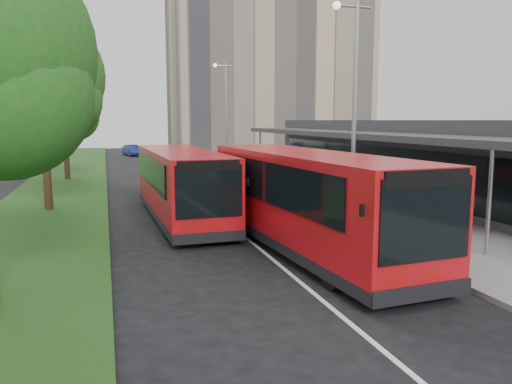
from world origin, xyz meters
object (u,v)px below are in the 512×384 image
tree_mid (41,85)px  litter_bin (311,184)px  bollard (258,172)px  lamp_post_near (353,100)px  tree_far (64,108)px  bus_main (308,201)px  car_near (172,153)px  lamp_post_far (225,110)px  bus_second (181,184)px  car_far (132,150)px

tree_mid → litter_bin: size_ratio=8.71×
bollard → lamp_post_near: bearing=-93.7°
tree_far → bus_main: 23.39m
tree_mid → car_near: (9.10, 28.14, -4.89)m
tree_far → lamp_post_far: (11.13, 0.95, -0.06)m
litter_bin → car_near: (-3.76, 27.46, -0.02)m
bus_main → car_near: (0.74, 37.74, -0.93)m
bollard → tree_mid: bearing=-147.3°
lamp_post_far → bus_main: (-2.76, -22.55, -3.16)m
lamp_post_far → bus_main: lamp_post_far is taller
lamp_post_far → litter_bin: size_ratio=8.17×
lamp_post_near → bus_second: size_ratio=0.80×
bus_main → tree_mid: bearing=126.7°
lamp_post_near → bollard: size_ratio=8.55×
tree_far → lamp_post_far: bearing=4.9°
lamp_post_near → bollard: 15.39m
tree_mid → bus_main: tree_mid is taller
lamp_post_near → lamp_post_far: 20.00m
lamp_post_far → bus_second: (-5.76, -16.61, -3.28)m
lamp_post_near → car_near: lamp_post_near is taller
tree_far → litter_bin: tree_far is taller
lamp_post_near → bollard: (0.95, 14.80, -4.10)m
lamp_post_near → bus_second: (-5.76, 3.39, -3.28)m
tree_far → tree_mid: bearing=-90.0°
tree_mid → tree_far: tree_mid is taller
bus_second → bus_main: bearing=-64.9°
tree_mid → bus_second: bearing=-34.3°
car_far → bollard: bearing=-90.2°
litter_bin → car_far: size_ratio=0.26×
bollard → car_near: 20.60m
lamp_post_near → bus_main: 4.92m
car_near → car_far: 7.37m
tree_mid → car_near: size_ratio=2.35×
lamp_post_near → car_near: 35.49m
bus_main → car_near: bearing=84.5°
litter_bin → car_near: 27.71m
bus_second → bollard: size_ratio=10.67×
bus_second → lamp_post_near: bearing=-32.1°
tree_far → lamp_post_far: 11.17m
bus_main → litter_bin: size_ratio=11.09×
tree_far → lamp_post_near: lamp_post_near is taller
lamp_post_near → lamp_post_far: bearing=90.0°
bus_second → tree_mid: bearing=144.0°
car_near → lamp_post_near: bearing=-67.0°
tree_mid → bus_main: (8.37, -9.61, -3.95)m
tree_far → bus_second: 16.89m
tree_far → bus_main: (8.37, -21.61, -3.23)m
bus_main → bollard: size_ratio=11.60×
lamp_post_far → bus_second: size_ratio=0.80×
lamp_post_near → lamp_post_far: size_ratio=1.00×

